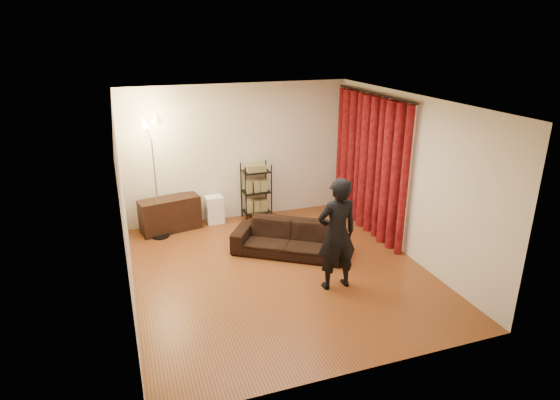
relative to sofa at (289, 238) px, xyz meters
name	(u,v)px	position (x,y,z in m)	size (l,w,h in m)	color
floor	(280,271)	(-0.36, -0.56, -0.28)	(5.00, 5.00, 0.00)	brown
ceiling	(280,101)	(-0.36, -0.56, 2.42)	(5.00, 5.00, 0.00)	white
wall_back	(239,153)	(-0.36, 1.94, 1.07)	(5.00, 5.00, 0.00)	beige
wall_front	(359,266)	(-0.36, -3.06, 1.07)	(5.00, 5.00, 0.00)	beige
wall_left	(124,209)	(-2.61, -0.56, 1.07)	(5.00, 5.00, 0.00)	beige
wall_right	(409,177)	(1.89, -0.56, 1.07)	(5.00, 5.00, 0.00)	beige
curtain_rod	(374,94)	(1.79, 0.56, 2.30)	(0.04, 0.04, 2.65)	black
curtain	(368,165)	(1.77, 0.56, 1.00)	(0.22, 2.65, 2.55)	maroon
sofa	(289,238)	(0.00, 0.00, 0.00)	(1.91, 0.74, 0.56)	black
person	(337,234)	(0.27, -1.27, 0.58)	(0.63, 0.41, 1.72)	black
media_cabinet	(170,214)	(-1.81, 1.66, 0.05)	(1.12, 0.42, 0.65)	black
storage_boxes	(215,210)	(-0.93, 1.75, 0.00)	(0.34, 0.27, 0.56)	white
wire_shelf	(256,191)	(-0.08, 1.71, 0.30)	(0.53, 0.37, 1.16)	black
floor_lamp	(155,180)	(-2.04, 1.42, 0.84)	(0.40, 0.40, 2.24)	silver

